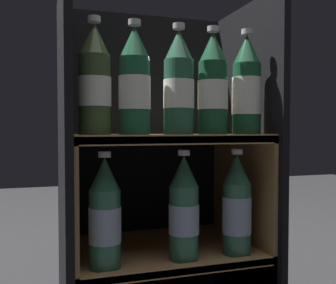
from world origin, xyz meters
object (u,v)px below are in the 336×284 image
bottle_lower_front_0 (105,216)px  bottle_lower_front_2 (237,208)px  bottle_upper_front_2 (179,86)px  bottle_lower_front_1 (184,211)px  bottle_upper_front_3 (213,87)px  bottle_upper_front_1 (135,84)px  bottle_upper_front_4 (247,89)px  bottle_upper_front_0 (95,83)px

bottle_lower_front_0 → bottle_lower_front_2: 0.36m
bottle_upper_front_2 → bottle_lower_front_1: 0.33m
bottle_upper_front_3 → bottle_lower_front_2: bearing=0.0°
bottle_upper_front_3 → bottle_lower_front_2: bottle_upper_front_3 is taller
bottle_lower_front_1 → bottle_lower_front_2: size_ratio=1.00×
bottle_upper_front_2 → bottle_upper_front_3: 0.10m
bottle_upper_front_1 → bottle_upper_front_4: same height
bottle_upper_front_3 → bottle_upper_front_4: same height
bottle_upper_front_4 → bottle_lower_front_1: bottle_upper_front_4 is taller
bottle_upper_front_0 → bottle_lower_front_0: size_ratio=1.00×
bottle_upper_front_0 → bottle_upper_front_1: same height
bottle_upper_front_0 → bottle_lower_front_2: 0.51m
bottle_lower_front_2 → bottle_lower_front_1: bearing=180.0°
bottle_lower_front_0 → bottle_upper_front_1: bearing=-0.0°
bottle_upper_front_2 → bottle_lower_front_1: bottle_upper_front_2 is taller
bottle_upper_front_0 → bottle_upper_front_2: size_ratio=1.00×
bottle_upper_front_1 → bottle_upper_front_3: same height
bottle_lower_front_1 → bottle_upper_front_4: bearing=0.0°
bottle_lower_front_0 → bottle_upper_front_4: bearing=0.0°
bottle_upper_front_0 → bottle_lower_front_1: 0.40m
bottle_upper_front_3 → bottle_lower_front_0: (-0.29, 0.00, -0.33)m
bottle_lower_front_0 → bottle_upper_front_2: bearing=0.0°
bottle_upper_front_4 → bottle_upper_front_1: bearing=-180.0°
bottle_lower_front_2 → bottle_upper_front_4: bearing=0.0°
bottle_upper_front_0 → bottle_lower_front_0: (0.02, 0.00, -0.33)m
bottle_upper_front_2 → bottle_lower_front_2: (0.17, -0.00, -0.33)m
bottle_upper_front_1 → bottle_lower_front_0: 0.34m
bottle_upper_front_2 → bottle_lower_front_1: (0.01, 0.00, -0.33)m
bottle_upper_front_1 → bottle_lower_front_1: 0.35m
bottle_upper_front_0 → bottle_lower_front_2: size_ratio=1.00×
bottle_upper_front_0 → bottle_lower_front_0: bearing=0.0°
bottle_upper_front_0 → bottle_upper_front_4: size_ratio=1.00×
bottle_lower_front_1 → bottle_lower_front_0: bearing=180.0°
bottle_upper_front_1 → bottle_upper_front_4: size_ratio=1.00×
bottle_upper_front_1 → bottle_upper_front_3: size_ratio=1.00×
bottle_lower_front_0 → bottle_lower_front_2: (0.36, -0.00, -0.00)m
bottle_upper_front_4 → bottle_upper_front_0: bearing=-180.0°
bottle_upper_front_1 → bottle_lower_front_0: size_ratio=1.00×
bottle_lower_front_0 → bottle_lower_front_2: same height
bottle_upper_front_2 → bottle_lower_front_2: bearing=-0.0°
bottle_upper_front_1 → bottle_lower_front_2: bottle_upper_front_1 is taller
bottle_lower_front_1 → bottle_upper_front_2: bearing=180.0°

